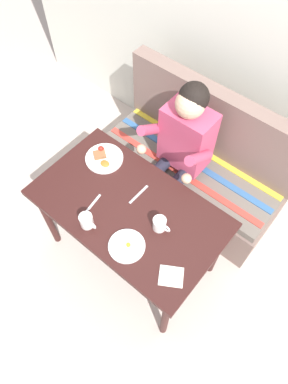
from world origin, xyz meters
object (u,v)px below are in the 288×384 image
(plate_breakfast, at_px, (104,158))
(fork, at_px, (139,194))
(plate_eggs, at_px, (127,246))
(table, at_px, (129,213))
(napkin, at_px, (171,276))
(coffee_mug_second, at_px, (160,224))
(couch, at_px, (193,169))
(coffee_mug, at_px, (87,221))
(knife, at_px, (91,206))
(person, at_px, (180,146))

(plate_breakfast, height_order, fork, plate_breakfast)
(plate_eggs, height_order, fork, plate_eggs)
(table, xyz_separation_m, napkin, (0.47, -0.18, 0.09))
(plate_breakfast, relative_size, coffee_mug_second, 2.14)
(plate_eggs, distance_m, fork, 0.36)
(couch, distance_m, coffee_mug, 1.11)
(coffee_mug, distance_m, napkin, 0.58)
(table, relative_size, fork, 7.06)
(plate_breakfast, height_order, knife, plate_breakfast)
(plate_eggs, xyz_separation_m, coffee_mug, (-0.27, -0.04, 0.04))
(table, xyz_separation_m, knife, (-0.18, -0.15, 0.08))
(napkin, relative_size, knife, 0.66)
(couch, relative_size, fork, 8.47)
(plate_eggs, relative_size, coffee_mug, 1.81)
(plate_eggs, bearing_deg, napkin, 4.24)
(couch, distance_m, person, 0.45)
(fork, bearing_deg, person, 94.89)
(coffee_mug, distance_m, knife, 0.13)
(coffee_mug_second, relative_size, napkin, 0.89)
(knife, bearing_deg, table, 31.41)
(person, xyz_separation_m, plate_breakfast, (-0.33, -0.41, 0.00))
(table, relative_size, couch, 0.83)
(couch, distance_m, coffee_mug_second, 0.91)
(knife, bearing_deg, coffee_mug, -61.34)
(couch, relative_size, person, 1.19)
(plate_eggs, bearing_deg, couch, 99.78)
(fork, bearing_deg, plate_breakfast, 170.62)
(table, relative_size, plate_eggs, 5.63)
(person, distance_m, knife, 0.75)
(table, height_order, plate_breakfast, plate_breakfast)
(coffee_mug, relative_size, coffee_mug_second, 1.00)
(fork, xyz_separation_m, knife, (-0.17, -0.26, 0.00))
(napkin, bearing_deg, plate_eggs, -175.76)
(couch, distance_m, napkin, 1.13)
(person, bearing_deg, coffee_mug, -94.28)
(plate_breakfast, relative_size, knife, 1.26)
(plate_eggs, height_order, knife, plate_eggs)
(plate_breakfast, xyz_separation_m, plate_eggs, (0.54, -0.38, -0.00))
(napkin, bearing_deg, coffee_mug_second, 140.51)
(plate_breakfast, distance_m, coffee_mug, 0.50)
(coffee_mug, bearing_deg, fork, 74.94)
(table, xyz_separation_m, coffee_mug, (-0.10, -0.25, 0.13))
(coffee_mug, height_order, fork, coffee_mug)
(coffee_mug, relative_size, napkin, 0.89)
(fork, bearing_deg, couch, 90.17)
(coffee_mug, distance_m, fork, 0.37)
(plate_breakfast, height_order, plate_eggs, plate_breakfast)
(plate_eggs, distance_m, coffee_mug, 0.28)
(napkin, bearing_deg, couch, 116.39)
(couch, height_order, plate_eggs, couch)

